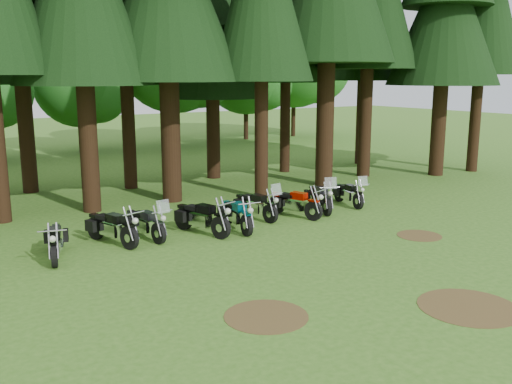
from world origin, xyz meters
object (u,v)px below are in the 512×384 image
Objects in this scene: motorcycle_7 at (320,198)px; motorcycle_4 at (236,215)px; motorcycle_1 at (112,228)px; motorcycle_3 at (201,219)px; motorcycle_5 at (255,206)px; motorcycle_6 at (294,204)px; motorcycle_2 at (145,224)px; motorcycle_8 at (349,194)px; motorcycle_0 at (55,242)px.

motorcycle_4 is at bearing -151.93° from motorcycle_7.
motorcycle_1 is at bearing 178.94° from motorcycle_4.
motorcycle_3 is 5.21m from motorcycle_7.
motorcycle_3 is at bearing -173.38° from motorcycle_5.
motorcycle_2 is at bearing 158.11° from motorcycle_6.
motorcycle_8 is at bearing 24.29° from motorcycle_7.
motorcycle_7 reaches higher than motorcycle_4.
motorcycle_0 is at bearing -157.74° from motorcycle_7.
motorcycle_4 is at bearing 168.47° from motorcycle_6.
motorcycle_5 is (4.21, 0.24, 0.00)m from motorcycle_2.
motorcycle_1 is (1.76, 0.49, 0.03)m from motorcycle_0.
motorcycle_2 is (2.83, 0.49, 0.01)m from motorcycle_0.
motorcycle_3 is 1.03× the size of motorcycle_7.
motorcycle_6 is at bearing -12.26° from motorcycle_2.
motorcycle_4 is 4.03m from motorcycle_7.
motorcycle_5 reaches higher than motorcycle_3.
motorcycle_6 is 1.39m from motorcycle_7.
motorcycle_5 is (7.03, 0.74, 0.01)m from motorcycle_0.
motorcycle_3 reaches higher than motorcycle_1.
motorcycle_2 is at bearing 148.13° from motorcycle_3.
motorcycle_7 is (1.37, 0.26, 0.02)m from motorcycle_6.
motorcycle_6 is 1.05× the size of motorcycle_8.
motorcycle_7 is at bearing -163.89° from motorcycle_8.
motorcycle_7 is at bearing -17.95° from motorcycle_1.
motorcycle_7 is (6.90, -0.01, 0.02)m from motorcycle_2.
motorcycle_8 reaches higher than motorcycle_6.
motorcycle_1 is at bearing 173.60° from motorcycle_5.
motorcycle_2 is at bearing 25.90° from motorcycle_0.
motorcycle_7 is at bearing 16.37° from motorcycle_4.
motorcycle_6 is (8.36, 0.22, 0.01)m from motorcycle_0.
motorcycle_1 is 6.60m from motorcycle_6.
motorcycle_3 is 1.02× the size of motorcycle_4.
motorcycle_2 is 8.45m from motorcycle_8.
motorcycle_1 is 1.01× the size of motorcycle_5.
motorcycle_2 is 0.97× the size of motorcycle_4.
motorcycle_8 is (1.55, 0.13, -0.05)m from motorcycle_7.
motorcycle_3 reaches higher than motorcycle_4.
motorcycle_1 is at bearing 153.81° from motorcycle_3.
motorcycle_5 reaches higher than motorcycle_2.
motorcycle_8 is (5.53, 0.74, -0.04)m from motorcycle_4.
motorcycle_4 reaches higher than motorcycle_6.
motorcycle_1 is at bearing -168.03° from motorcycle_8.
motorcycle_6 is at bearing -30.29° from motorcycle_5.
motorcycle_8 is at bearing 19.11° from motorcycle_0.
motorcycle_5 is at bearing 21.97° from motorcycle_0.
motorcycle_5 is (2.50, 0.70, -0.03)m from motorcycle_3.
motorcycle_7 is 1.09× the size of motorcycle_8.
motorcycle_1 is 5.28m from motorcycle_5.
motorcycle_0 is 4.53m from motorcycle_3.
motorcycle_2 is 2.98m from motorcycle_4.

